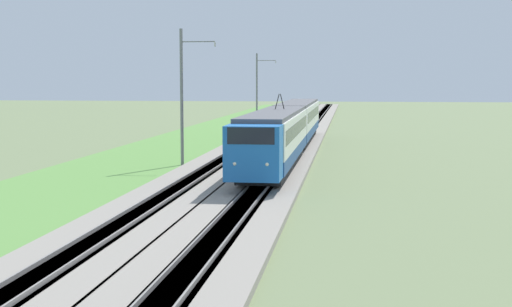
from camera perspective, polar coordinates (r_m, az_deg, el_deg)
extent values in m
cube|color=gray|center=(54.12, -2.27, -0.42)|extent=(240.00, 4.40, 0.30)
cube|color=gray|center=(53.56, 2.25, -0.49)|extent=(240.00, 4.40, 0.30)
cube|color=#4C4238|center=(54.12, -2.27, -0.42)|extent=(240.00, 1.57, 0.30)
cube|color=gray|center=(54.19, -2.83, -0.18)|extent=(240.00, 0.07, 0.15)
cube|color=gray|center=(54.01, -1.72, -0.19)|extent=(240.00, 0.07, 0.15)
cube|color=#4C4238|center=(53.56, 2.25, -0.49)|extent=(240.00, 1.57, 0.30)
cube|color=gray|center=(53.59, 1.68, -0.24)|extent=(240.00, 0.07, 0.15)
cube|color=gray|center=(53.49, 2.82, -0.26)|extent=(240.00, 0.07, 0.15)
cube|color=#5B8E42|center=(55.46, -8.40, -0.42)|extent=(240.00, 10.89, 0.12)
cube|color=blue|center=(36.44, -0.19, 0.07)|extent=(2.12, 2.85, 2.81)
cube|color=black|center=(36.04, -0.26, 1.51)|extent=(1.53, 2.37, 0.84)
sphere|color=#F2EAC6|center=(35.62, -1.71, -0.83)|extent=(0.20, 0.20, 0.20)
sphere|color=#F2EAC6|center=(35.39, 0.90, -0.87)|extent=(0.20, 0.20, 0.20)
cube|color=navy|center=(47.16, 1.55, 0.16)|extent=(19.37, 2.97, 0.79)
cube|color=silver|center=(47.04, 1.56, 1.87)|extent=(19.37, 2.97, 2.02)
cube|color=black|center=(47.02, 1.56, 2.06)|extent=(17.82, 2.99, 0.85)
cube|color=#515156|center=(46.97, 1.56, 3.25)|extent=(19.37, 2.73, 0.25)
cube|color=black|center=(47.23, 1.55, -0.64)|extent=(18.40, 2.52, 0.55)
cylinder|color=black|center=(39.50, -0.40, -1.70)|extent=(0.86, 0.12, 0.86)
cylinder|color=black|center=(39.37, 1.13, -1.73)|extent=(0.86, 0.12, 0.86)
cube|color=navy|center=(68.03, 3.39, 1.92)|extent=(21.49, 2.97, 0.79)
cube|color=silver|center=(67.95, 3.39, 3.10)|extent=(21.49, 2.97, 2.02)
cube|color=black|center=(67.94, 3.40, 3.24)|extent=(19.77, 2.99, 0.85)
cube|color=#515156|center=(67.90, 3.40, 4.06)|extent=(21.49, 2.73, 0.25)
cube|color=black|center=(68.08, 3.38, 1.36)|extent=(20.41, 2.52, 0.55)
cylinder|color=black|center=(49.85, 1.71, 4.18)|extent=(0.06, 0.33, 1.08)
cylinder|color=black|center=(49.82, 2.11, 4.18)|extent=(0.06, 0.33, 1.08)
cube|color=black|center=(39.56, 0.36, -2.98)|extent=(0.10, 0.10, 0.00)
cylinder|color=slate|center=(50.31, -5.97, 4.41)|extent=(0.22, 0.22, 9.66)
cylinder|color=slate|center=(50.10, -4.66, 8.92)|extent=(0.08, 2.40, 0.08)
cylinder|color=#B2ADA8|center=(49.85, -3.30, 8.71)|extent=(0.10, 0.10, 0.30)
cylinder|color=slate|center=(90.49, 0.07, 5.03)|extent=(0.22, 0.22, 9.45)
cylinder|color=slate|center=(90.36, 0.83, 7.45)|extent=(0.08, 2.40, 0.08)
cylinder|color=#B2ADA8|center=(90.23, 1.59, 7.33)|extent=(0.10, 0.10, 0.30)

